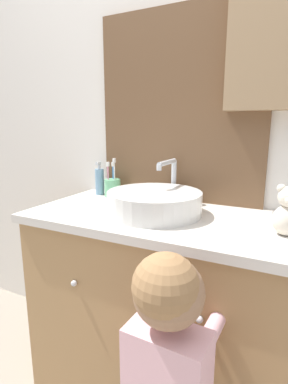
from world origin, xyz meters
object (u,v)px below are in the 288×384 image
Objects in this scene: sink_basin at (155,202)px; child_figure at (168,375)px; teddy_bear at (288,212)px; soap_dispenser at (100,181)px; toothbrush_holder at (112,187)px.

sink_basin reaches higher than child_figure.
sink_basin is 2.58× the size of teddy_bear.
soap_dispenser is 1.02m from child_figure.
sink_basin is at bearing 175.28° from teddy_bear.
sink_basin is at bearing 118.49° from child_figure.
sink_basin reaches higher than teddy_bear.
child_figure is 5.34× the size of teddy_bear.
soap_dispenser is 1.01× the size of teddy_bear.
child_figure is (0.67, -0.66, -0.38)m from soap_dispenser.
sink_basin is at bearing -29.53° from toothbrush_holder.
teddy_bear is (0.50, -0.04, 0.03)m from sink_basin.
teddy_bear is (0.92, -0.24, 0.01)m from soap_dispenser.
soap_dispenser is at bearing 171.17° from toothbrush_holder.
sink_basin reaches higher than toothbrush_holder.
soap_dispenser is at bearing 165.28° from teddy_bear.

